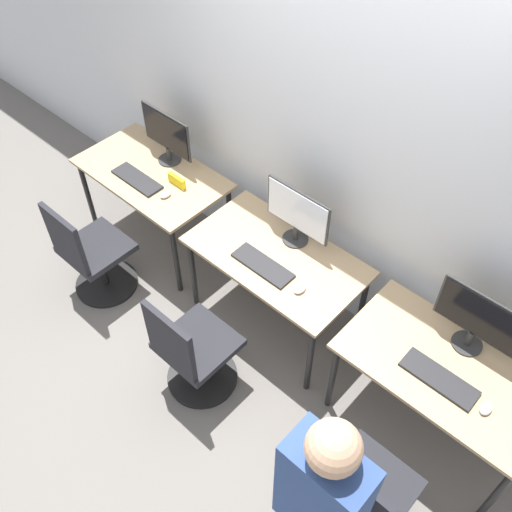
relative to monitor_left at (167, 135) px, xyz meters
The scene contains 19 objects.
ground_plane 1.65m from the monitor_left, 22.62° to the right, with size 20.00×20.00×0.00m, color slate.
wall_back 1.37m from the monitor_left, 11.95° to the left, with size 12.00×0.05×2.80m.
desk_left 0.36m from the monitor_left, 90.00° to the right, with size 1.18×0.67×0.70m.
monitor_left is the anchor object (origin of this frame).
keyboard_left 0.39m from the monitor_left, 90.00° to the right, with size 0.43×0.15×0.02m.
mouse_left 0.47m from the monitor_left, 46.02° to the right, with size 0.06×0.09×0.03m.
office_chair_left 1.06m from the monitor_left, 85.11° to the right, with size 0.48×0.48×0.88m.
desk_center 1.31m from the monitor_left, ahead, with size 1.18×0.67×0.70m.
monitor_center 1.26m from the monitor_left, ahead, with size 0.50×0.18×0.42m.
keyboard_center 1.32m from the monitor_left, 14.59° to the right, with size 0.43×0.15×0.02m.
mouse_center 1.61m from the monitor_left, 11.65° to the right, with size 0.06×0.09×0.03m.
office_chair_center 1.66m from the monitor_left, 37.85° to the right, with size 0.48×0.48×0.88m.
desk_right 2.54m from the monitor_left, ahead, with size 1.18×0.67×0.70m.
monitor_right 2.52m from the monitor_left, ahead, with size 0.50×0.18×0.42m.
keyboard_right 2.54m from the monitor_left, ahead, with size 0.43×0.15×0.02m.
mouse_right 2.81m from the monitor_left, ahead, with size 0.06×0.09×0.03m.
office_chair_right 2.78m from the monitor_left, 20.70° to the right, with size 0.48×0.48×0.88m.
person_right 2.82m from the monitor_left, 28.09° to the right, with size 0.36×0.21×1.62m.
placard_left 0.36m from the monitor_left, 31.45° to the right, with size 0.16×0.03×0.08m.
Camera 1 is at (1.60, -1.61, 3.45)m, focal length 40.00 mm.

